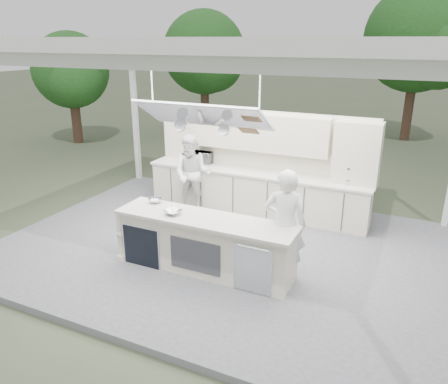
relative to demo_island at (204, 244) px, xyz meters
The scene contains 12 objects.
ground 1.10m from the demo_island, 101.07° to the left, with size 90.00×90.00×0.00m, color #424C34.
stage_deck 1.07m from the demo_island, 101.07° to the left, with size 8.00×6.00×0.12m, color slate.
tent 3.25m from the demo_island, 101.05° to the left, with size 8.20×6.20×3.86m.
demo_island is the anchor object (origin of this frame).
back_counter 2.82m from the demo_island, 93.63° to the left, with size 5.08×0.72×0.95m.
back_wall_unit 3.19m from the demo_island, 84.98° to the left, with size 5.05×0.48×2.25m.
tree_cluster 11.02m from the demo_island, 91.82° to the left, with size 19.55×9.40×5.85m.
head_chef 1.40m from the demo_island, 14.22° to the left, with size 0.68×0.44×1.86m, color white.
sous_chef 2.71m from the demo_island, 123.09° to the left, with size 0.86×0.67×1.77m, color white.
toaster_oven 3.44m from the demo_island, 117.91° to the left, with size 0.49×0.33×0.27m, color silver.
bowl_large 0.74m from the demo_island, behind, with size 0.28×0.28×0.07m, color silver.
bowl_small 1.25m from the demo_island, 166.78° to the left, with size 0.24×0.24×0.08m, color #BABDC1.
Camera 1 is at (3.30, -6.73, 3.85)m, focal length 35.00 mm.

